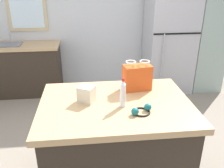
{
  "coord_description": "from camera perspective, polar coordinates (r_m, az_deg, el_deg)",
  "views": [
    {
      "loc": [
        -0.29,
        -2.2,
        1.95
      ],
      "look_at": [
        -0.05,
        -0.02,
        0.98
      ],
      "focal_mm": 38.42,
      "sensor_mm": 36.0,
      "label": 1
    }
  ],
  "objects": [
    {
      "name": "refrigerator",
      "position": [
        4.5,
        13.38,
        9.81
      ],
      "size": [
        0.81,
        0.76,
        1.81
      ],
      "color": "#B7B7BC",
      "rests_on": "ground"
    },
    {
      "name": "kitchen_island",
      "position": [
        2.41,
        0.81,
        -14.13
      ],
      "size": [
        1.36,
        0.98,
        0.93
      ],
      "color": "#33281E",
      "rests_on": "ground"
    },
    {
      "name": "small_box",
      "position": [
        2.15,
        -6.08,
        -2.41
      ],
      "size": [
        0.18,
        0.17,
        0.15
      ],
      "primitive_type": "cube",
      "rotation": [
        0.0,
        0.0,
        -0.52
      ],
      "color": "beige",
      "rests_on": "kitchen_island"
    },
    {
      "name": "tall_cabinet",
      "position": [
        4.74,
        21.71,
        11.36
      ],
      "size": [
        0.55,
        0.68,
        2.12
      ],
      "color": "#9EB2A8",
      "rests_on": "ground"
    },
    {
      "name": "ground",
      "position": [
        2.95,
        0.98,
        -17.44
      ],
      "size": [
        6.25,
        6.25,
        0.0
      ],
      "primitive_type": "plane",
      "color": "gray"
    },
    {
      "name": "shopping_bag",
      "position": [
        2.37,
        6.0,
        1.63
      ],
      "size": [
        0.29,
        0.18,
        0.3
      ],
      "color": "#DB511E",
      "rests_on": "kitchen_island"
    },
    {
      "name": "ear_defenders",
      "position": [
        2.0,
        7.02,
        -6.21
      ],
      "size": [
        0.2,
        0.2,
        0.06
      ],
      "color": "black",
      "rests_on": "kitchen_island"
    },
    {
      "name": "sink_counter",
      "position": [
        4.58,
        -20.2,
        3.42
      ],
      "size": [
        1.3,
        0.61,
        1.09
      ],
      "color": "#33281E",
      "rests_on": "ground"
    },
    {
      "name": "bottle",
      "position": [
        2.04,
        2.64,
        -2.36
      ],
      "size": [
        0.05,
        0.05,
        0.27
      ],
      "color": "white",
      "rests_on": "kitchen_island"
    },
    {
      "name": "back_wall",
      "position": [
        4.6,
        -2.96,
        16.24
      ],
      "size": [
        5.2,
        0.13,
        2.69
      ],
      "color": "silver",
      "rests_on": "ground"
    }
  ]
}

